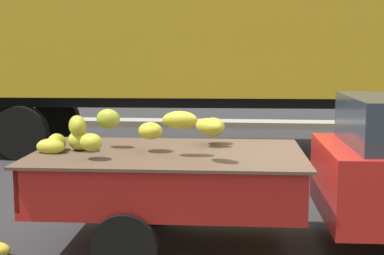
{
  "coord_description": "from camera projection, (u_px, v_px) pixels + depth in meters",
  "views": [
    {
      "loc": [
        -0.69,
        -6.04,
        2.19
      ],
      "look_at": [
        -1.23,
        -0.04,
        1.34
      ],
      "focal_mm": 51.84,
      "sensor_mm": 36.0,
      "label": 1
    }
  ],
  "objects": [
    {
      "name": "ground",
      "position": [
        302.0,
        247.0,
        6.2
      ],
      "size": [
        220.0,
        220.0,
        0.0
      ],
      "primitive_type": "plane",
      "color": "#28282B"
    },
    {
      "name": "curb_strip",
      "position": [
        265.0,
        124.0,
        15.84
      ],
      "size": [
        80.0,
        0.8,
        0.16
      ],
      "primitive_type": "cube",
      "color": "gray",
      "rests_on": "ground"
    },
    {
      "name": "pickup_truck",
      "position": [
        359.0,
        173.0,
        5.92
      ],
      "size": [
        5.2,
        1.94,
        1.7
      ],
      "rotation": [
        0.0,
        0.0,
        0.02
      ],
      "color": "#B21E19",
      "rests_on": "ground"
    },
    {
      "name": "semi_trailer",
      "position": [
        200.0,
        33.0,
        11.78
      ],
      "size": [
        12.08,
        3.0,
        3.95
      ],
      "rotation": [
        0.0,
        0.0,
        0.04
      ],
      "color": "gold",
      "rests_on": "ground"
    }
  ]
}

